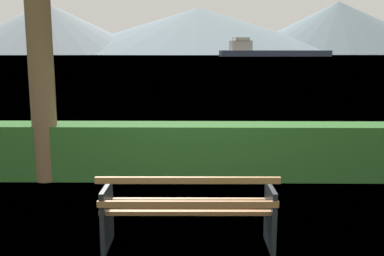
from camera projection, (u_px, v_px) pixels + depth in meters
name	position (u px, v px, depth m)	size (l,w,h in m)	color
ground_plane	(189.00, 245.00, 4.77)	(1400.00, 1400.00, 0.00)	#4C6B33
water_surface	(198.00, 56.00, 306.86)	(620.00, 620.00, 0.00)	slate
park_bench	(188.00, 210.00, 4.64)	(1.85, 0.59, 0.87)	olive
hedge_row	(192.00, 151.00, 7.31)	(7.58, 0.67, 0.91)	#285B23
cargo_ship_large	(267.00, 51.00, 251.04)	(65.54, 18.54, 10.66)	#2D384C
distant_hills	(209.00, 30.00, 574.96)	(642.08, 402.40, 69.42)	gray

